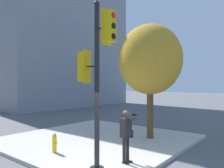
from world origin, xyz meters
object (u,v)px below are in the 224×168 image
object	(u,v)px
street_tree	(150,60)
fire_hydrant	(55,143)
traffic_signal_pole	(97,71)
person_photographer	(126,131)

from	to	relation	value
street_tree	fire_hydrant	distance (m)	5.82
traffic_signal_pole	person_photographer	xyz separation A→B (m)	(1.18, -0.26, -1.97)
traffic_signal_pole	street_tree	xyz separation A→B (m)	(4.71, 0.78, 0.82)
traffic_signal_pole	person_photographer	bearing A→B (deg)	-12.53
street_tree	traffic_signal_pole	bearing A→B (deg)	-170.66
person_photographer	fire_hydrant	xyz separation A→B (m)	(-0.81, 2.79, -0.68)
traffic_signal_pole	street_tree	size ratio (longest dim) A/B	0.92
traffic_signal_pole	person_photographer	distance (m)	2.31
person_photographer	street_tree	size ratio (longest dim) A/B	0.31
traffic_signal_pole	fire_hydrant	distance (m)	3.67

